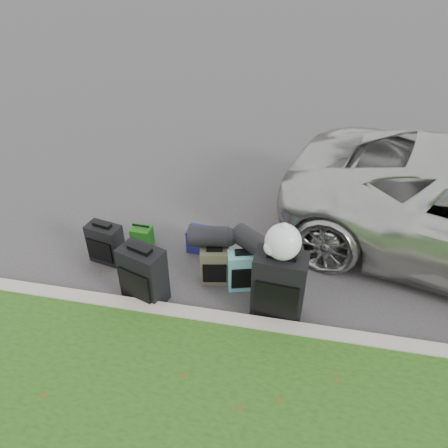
% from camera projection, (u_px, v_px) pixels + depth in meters
% --- Properties ---
extents(ground, '(120.00, 120.00, 0.00)m').
position_uv_depth(ground, '(228.00, 267.00, 5.76)').
color(ground, '#383535').
rests_on(ground, ground).
extents(curb, '(120.00, 0.18, 0.15)m').
position_uv_depth(curb, '(212.00, 320.00, 4.92)').
color(curb, '#9E937F').
rests_on(curb, ground).
extents(suitcase_small_black, '(0.48, 0.33, 0.55)m').
position_uv_depth(suitcase_small_black, '(106.00, 243.00, 5.74)').
color(suitcase_small_black, black).
rests_on(suitcase_small_black, ground).
extents(suitcase_large_black_left, '(0.58, 0.45, 0.74)m').
position_uv_depth(suitcase_large_black_left, '(144.00, 275.00, 5.10)').
color(suitcase_large_black_left, black).
rests_on(suitcase_large_black_left, ground).
extents(suitcase_olive, '(0.39, 0.28, 0.49)m').
position_uv_depth(suitcase_olive, '(215.00, 265.00, 5.43)').
color(suitcase_olive, '#45422E').
rests_on(suitcase_olive, ground).
extents(suitcase_teal, '(0.41, 0.31, 0.52)m').
position_uv_depth(suitcase_teal, '(243.00, 270.00, 5.33)').
color(suitcase_teal, teal).
rests_on(suitcase_teal, ground).
extents(suitcase_large_black_right, '(0.59, 0.38, 0.86)m').
position_uv_depth(suitcase_large_black_right, '(279.00, 286.00, 4.85)').
color(suitcase_large_black_right, black).
rests_on(suitcase_large_black_right, ground).
extents(tote_green, '(0.28, 0.22, 0.30)m').
position_uv_depth(tote_green, '(142.00, 237.00, 6.05)').
color(tote_green, '#1D6215').
rests_on(tote_green, ground).
extents(tote_navy, '(0.33, 0.27, 0.34)m').
position_uv_depth(tote_navy, '(200.00, 239.00, 5.98)').
color(tote_navy, navy).
rests_on(tote_navy, ground).
extents(duffel_left, '(0.51, 0.32, 0.26)m').
position_uv_depth(duffel_left, '(208.00, 236.00, 5.30)').
color(duffel_left, black).
rests_on(duffel_left, suitcase_olive).
extents(duffel_right, '(0.53, 0.48, 0.26)m').
position_uv_depth(duffel_right, '(252.00, 241.00, 5.17)').
color(duffel_right, black).
rests_on(duffel_right, suitcase_teal).
extents(trash_bag, '(0.38, 0.38, 0.38)m').
position_uv_depth(trash_bag, '(283.00, 242.00, 4.50)').
color(trash_bag, silver).
rests_on(trash_bag, suitcase_large_black_right).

